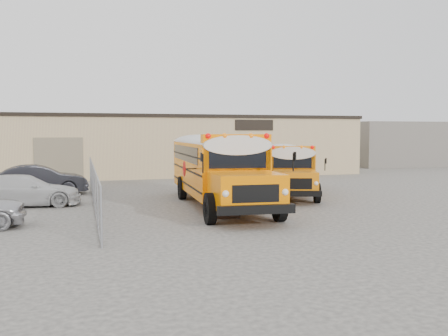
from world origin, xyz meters
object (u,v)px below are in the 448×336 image
object	(u,v)px
tarp_bundle	(227,200)
car_white	(24,190)
school_bus_right	(279,159)
car_dark	(39,180)
school_bus_left	(193,157)

from	to	relation	value
tarp_bundle	car_white	world-z (taller)	car_white
car_white	school_bus_right	bearing A→B (deg)	-64.70
car_dark	tarp_bundle	bearing A→B (deg)	-146.73
tarp_bundle	school_bus_right	bearing A→B (deg)	59.33
school_bus_left	car_white	xyz separation A→B (m)	(-8.84, -4.76, -1.19)
car_white	car_dark	size ratio (longest dim) A/B	1.01
school_bus_right	car_white	xyz separation A→B (m)	(-15.04, -6.64, -0.85)
car_white	school_bus_left	bearing A→B (deg)	-60.23
school_bus_left	school_bus_right	distance (m)	6.49
school_bus_right	tarp_bundle	bearing A→B (deg)	-120.67
school_bus_right	tarp_bundle	xyz separation A→B (m)	(-7.10, -11.98, -0.87)
school_bus_right	tarp_bundle	size ratio (longest dim) A/B	7.00
school_bus_left	car_white	bearing A→B (deg)	-151.70
school_bus_left	tarp_bundle	distance (m)	10.20
school_bus_left	car_white	size ratio (longest dim) A/B	2.31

